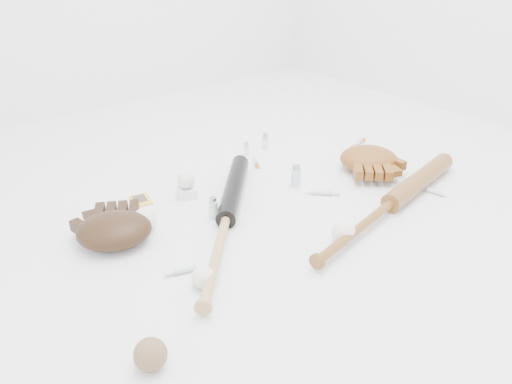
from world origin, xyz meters
TOP-DOWN VIEW (x-y plane):
  - bat_dark at (-0.20, 0.01)m, footprint 0.71×0.74m
  - bat_wood at (0.32, -0.28)m, footprint 1.00×0.25m
  - glove_dark at (-0.54, 0.15)m, footprint 0.39×0.39m
  - glove_tan at (0.53, -0.00)m, footprint 0.40×0.40m
  - trading_card at (-0.34, 0.36)m, footprint 0.09×0.11m
  - pedestal at (-0.19, 0.28)m, footprint 0.09×0.09m
  - baseball_on_pedestal at (-0.19, 0.28)m, footprint 0.07×0.07m
  - baseball_left at (-0.44, -0.21)m, footprint 0.07×0.07m
  - baseball_upper at (-0.42, 0.17)m, footprint 0.08×0.08m
  - baseball_mid at (0.04, -0.31)m, footprint 0.08×0.08m
  - baseball_aged at (-0.70, -0.38)m, footprint 0.08×0.08m
  - syringe_0 at (-0.44, -0.12)m, footprint 0.15×0.07m
  - syringe_1 at (0.22, -0.03)m, footprint 0.14×0.14m
  - syringe_2 at (0.21, 0.35)m, footprint 0.09×0.13m
  - syringe_3 at (0.56, -0.31)m, footprint 0.04×0.14m
  - syringe_4 at (0.70, 0.20)m, footprint 0.16×0.06m
  - vial_0 at (0.23, 0.45)m, footprint 0.02×0.02m
  - vial_1 at (0.34, 0.45)m, footprint 0.03×0.03m
  - vial_2 at (-0.20, 0.09)m, footprint 0.03×0.03m
  - vial_3 at (0.19, 0.08)m, footprint 0.04×0.04m

SIDE VIEW (x-z plane):
  - trading_card at x=-0.34m, z-range 0.00..0.01m
  - syringe_2 at x=0.21m, z-range 0.00..0.02m
  - syringe_3 at x=0.56m, z-range 0.00..0.02m
  - syringe_0 at x=-0.44m, z-range 0.00..0.02m
  - syringe_4 at x=0.70m, z-range 0.00..0.02m
  - syringe_1 at x=0.22m, z-range 0.00..0.02m
  - pedestal at x=-0.19m, z-range 0.00..0.04m
  - vial_0 at x=0.23m, z-range 0.00..0.06m
  - baseball_left at x=-0.44m, z-range 0.00..0.07m
  - bat_dark at x=-0.20m, z-range 0.00..0.07m
  - bat_wood at x=0.32m, z-range 0.00..0.07m
  - vial_1 at x=0.34m, z-range 0.00..0.07m
  - baseball_mid at x=0.04m, z-range 0.00..0.08m
  - baseball_aged at x=-0.70m, z-range 0.00..0.08m
  - baseball_upper at x=-0.42m, z-range 0.00..0.08m
  - vial_2 at x=-0.20m, z-range 0.00..0.08m
  - vial_3 at x=0.19m, z-range 0.00..0.09m
  - glove_dark at x=-0.54m, z-range 0.00..0.10m
  - glove_tan at x=0.53m, z-range 0.00..0.10m
  - baseball_on_pedestal at x=-0.19m, z-range 0.04..0.10m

